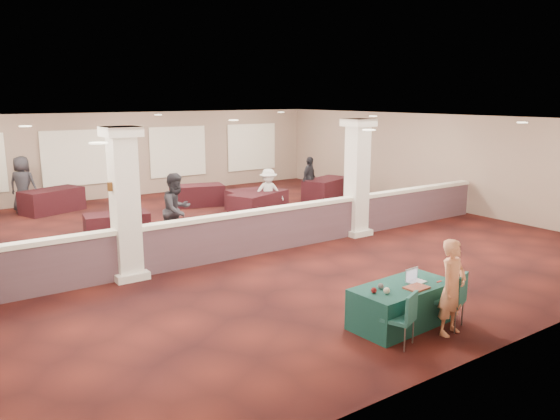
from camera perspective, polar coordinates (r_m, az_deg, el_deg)
ground at (r=14.87m, az=-4.66°, el=-3.03°), size 16.00×16.00×0.00m
wall_back at (r=21.78m, az=-15.47°, el=5.61°), size 16.00×0.04×3.20m
wall_front at (r=8.74m, az=22.72°, el=-3.72°), size 16.00×0.04×3.20m
wall_right at (r=19.76m, az=15.78°, el=5.00°), size 0.04×16.00×3.20m
ceiling at (r=14.38m, az=-4.88°, el=9.39°), size 16.00×16.00×0.02m
partition_wall at (r=13.49m, az=-1.48°, el=-2.05°), size 15.60×0.28×1.10m
column_left at (r=11.75m, az=-15.91°, el=0.75°), size 0.72×0.72×3.20m
column_right at (r=15.11m, az=8.05°, el=3.48°), size 0.72×0.72×3.20m
sconce_left at (r=11.60m, az=-17.31°, el=2.35°), size 0.12×0.12×0.18m
sconce_right at (r=11.78m, az=-14.72°, el=2.63°), size 0.12×0.12×0.18m
near_table at (r=9.57m, az=12.65°, el=-9.65°), size 1.86×1.01×0.70m
conf_chair_main at (r=9.57m, az=17.70°, el=-8.55°), size 0.61×0.62×0.95m
conf_chair_side at (r=8.73m, az=12.81°, el=-10.61°), size 0.57×0.57×0.87m
woman at (r=9.27m, az=17.56°, el=-7.71°), size 0.62×0.46×1.58m
far_table_front_left at (r=15.52m, az=-16.66°, el=-1.56°), size 1.79×1.09×0.68m
far_table_front_center at (r=17.41m, az=-2.24°, el=0.57°), size 2.21×1.64×0.81m
far_table_front_right at (r=20.39m, az=4.86°, el=2.18°), size 2.17×1.59×0.79m
far_table_back_left at (r=19.65m, az=-22.70°, el=0.91°), size 2.13×1.57×0.78m
far_table_back_center at (r=19.44m, az=-8.65°, el=1.53°), size 1.98×1.34×0.73m
far_table_back_right at (r=18.73m, az=-3.02°, el=1.15°), size 1.68×0.89×0.67m
attendee_a at (r=14.16m, az=-10.73°, el=0.00°), size 1.04×0.83×1.90m
attendee_b at (r=17.50m, az=-1.22°, el=1.84°), size 1.07×0.76×1.53m
attendee_c at (r=20.06m, az=3.07°, el=3.27°), size 1.06×0.85×1.63m
attendee_d at (r=19.91m, az=-25.28°, el=2.43°), size 1.04×0.97×1.88m
laptop_base at (r=9.63m, az=14.06°, el=-7.31°), size 0.33×0.24×0.02m
laptop_screen at (r=9.66m, az=13.58°, el=-6.51°), size 0.32×0.03×0.21m
screen_glow at (r=9.66m, az=13.61°, el=-6.60°), size 0.29×0.02×0.18m
knitting at (r=9.34m, az=14.08°, el=-7.88°), size 0.40×0.31×0.03m
yarn_cream at (r=8.99m, az=11.09°, el=-8.27°), size 0.11×0.11×0.11m
yarn_red at (r=8.98m, az=9.78°, el=-8.27°), size 0.10×0.10×0.10m
yarn_grey at (r=9.19m, az=10.48°, el=-7.81°), size 0.10×0.10×0.10m
scissors at (r=9.76m, az=16.30°, el=-7.18°), size 0.12×0.03×0.01m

